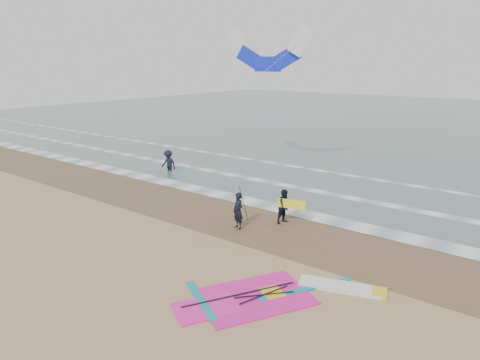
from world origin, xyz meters
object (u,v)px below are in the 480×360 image
Objects in this scene: person_walking at (285,206)px; person_wading at (168,158)px; person_standing at (238,211)px; windsurf_rig at (279,295)px; surf_kite at (268,53)px.

person_wading is (-11.22, 3.54, 0.12)m from person_walking.
person_standing is 0.91× the size of person_wading.
windsurf_rig is at bearing -34.33° from person_wading.
windsurf_rig is 3.14× the size of person_wading.
person_walking is at bearing 75.77° from person_standing.
person_walking is 11.77m from person_wading.
person_wading is 9.42m from surf_kite.
windsurf_rig is 17.09m from person_wading.
windsurf_rig is at bearing -19.73° from person_standing.
person_wading is (-9.95, 5.38, 0.08)m from person_standing.
surf_kite is at bearing 36.37° from person_wading.
person_walking is at bearing -19.45° from person_wading.
windsurf_rig is 3.46× the size of person_standing.
person_standing is at bearing 160.18° from person_walking.
person_walking is at bearing -51.36° from surf_kite.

